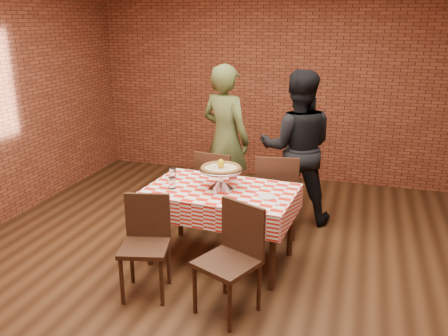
{
  "coord_description": "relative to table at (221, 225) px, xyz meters",
  "views": [
    {
      "loc": [
        1.23,
        -3.68,
        2.32
      ],
      "look_at": [
        -0.03,
        0.41,
        0.93
      ],
      "focal_mm": 37.09,
      "sensor_mm": 36.0,
      "label": 1
    }
  ],
  "objects": [
    {
      "name": "water_glass_left",
      "position": [
        -0.45,
        -0.13,
        0.44
      ],
      "size": [
        0.08,
        0.08,
        0.11
      ],
      "primitive_type": "cylinder",
      "rotation": [
        0.0,
        0.0,
        -0.07
      ],
      "color": "white",
      "rests_on": "tablecloth"
    },
    {
      "name": "table",
      "position": [
        0.0,
        0.0,
        0.0
      ],
      "size": [
        1.45,
        0.93,
        0.75
      ],
      "primitive_type": "cube",
      "rotation": [
        0.0,
        0.0,
        -0.07
      ],
      "color": "#412719",
      "rests_on": "ground"
    },
    {
      "name": "condiment_caddy",
      "position": [
        0.04,
        0.29,
        0.45
      ],
      "size": [
        0.1,
        0.09,
        0.13
      ],
      "primitive_type": "cube",
      "rotation": [
        0.0,
        0.0,
        0.17
      ],
      "color": "silver",
      "rests_on": "tablecloth"
    },
    {
      "name": "sweetener_packet_b",
      "position": [
        0.64,
        -0.15,
        0.39
      ],
      "size": [
        0.06,
        0.06,
        0.0
      ],
      "primitive_type": "cube",
      "rotation": [
        0.0,
        0.0,
        -0.66
      ],
      "color": "white",
      "rests_on": "tablecloth"
    },
    {
      "name": "lemon",
      "position": [
        -0.01,
        0.03,
        0.63
      ],
      "size": [
        0.08,
        0.08,
        0.09
      ],
      "primitive_type": "ellipsoid",
      "rotation": [
        0.0,
        0.0,
        0.15
      ],
      "color": "yellow",
      "rests_on": "pizza"
    },
    {
      "name": "chair_near_right",
      "position": [
        0.31,
        -0.81,
        0.08
      ],
      "size": [
        0.57,
        0.57,
        0.91
      ],
      "primitive_type": null,
      "rotation": [
        0.0,
        0.0,
        -0.42
      ],
      "color": "#412719",
      "rests_on": "ground"
    },
    {
      "name": "sweetener_packet_a",
      "position": [
        0.59,
        -0.22,
        0.39
      ],
      "size": [
        0.06,
        0.05,
        0.0
      ],
      "primitive_type": "cube",
      "rotation": [
        0.0,
        0.0,
        0.3
      ],
      "color": "white",
      "rests_on": "tablecloth"
    },
    {
      "name": "chair_far_left",
      "position": [
        -0.28,
        0.81,
        0.08
      ],
      "size": [
        0.47,
        0.47,
        0.92
      ],
      "primitive_type": null,
      "rotation": [
        0.0,
        0.0,
        3.05
      ],
      "color": "#412719",
      "rests_on": "ground"
    },
    {
      "name": "side_plate",
      "position": [
        0.47,
        -0.08,
        0.39
      ],
      "size": [
        0.17,
        0.17,
        0.01
      ],
      "primitive_type": "cylinder",
      "rotation": [
        0.0,
        0.0,
        -0.07
      ],
      "color": "white",
      "rests_on": "tablecloth"
    },
    {
      "name": "back_wall",
      "position": [
        0.02,
        2.72,
        1.08
      ],
      "size": [
        5.5,
        0.0,
        5.5
      ],
      "primitive_type": "plane",
      "rotation": [
        1.57,
        0.0,
        0.0
      ],
      "color": "maroon",
      "rests_on": "ground"
    },
    {
      "name": "pizza_stand",
      "position": [
        -0.01,
        0.03,
        0.48
      ],
      "size": [
        0.48,
        0.48,
        0.19
      ],
      "primitive_type": null,
      "rotation": [
        0.0,
        0.0,
        0.15
      ],
      "color": "silver",
      "rests_on": "tablecloth"
    },
    {
      "name": "tablecloth",
      "position": [
        0.0,
        0.0,
        0.26
      ],
      "size": [
        1.49,
        0.97,
        0.24
      ],
      "primitive_type": null,
      "rotation": [
        0.0,
        0.0,
        -0.07
      ],
      "color": "red",
      "rests_on": "table"
    },
    {
      "name": "ground",
      "position": [
        0.02,
        -0.28,
        -0.38
      ],
      "size": [
        6.0,
        6.0,
        0.0
      ],
      "primitive_type": "plane",
      "color": "black",
      "rests_on": "ground"
    },
    {
      "name": "diner_olive",
      "position": [
        -0.34,
        1.28,
        0.53
      ],
      "size": [
        0.77,
        0.64,
        1.82
      ],
      "primitive_type": "imported",
      "rotation": [
        0.0,
        0.0,
        2.78
      ],
      "color": "#4A5329",
      "rests_on": "ground"
    },
    {
      "name": "pizza",
      "position": [
        -0.01,
        0.03,
        0.58
      ],
      "size": [
        0.44,
        0.44,
        0.03
      ],
      "primitive_type": "cylinder",
      "rotation": [
        0.0,
        0.0,
        0.15
      ],
      "color": "beige",
      "rests_on": "pizza_stand"
    },
    {
      "name": "water_glass_right",
      "position": [
        -0.56,
        0.14,
        0.44
      ],
      "size": [
        0.08,
        0.08,
        0.11
      ],
      "primitive_type": "cylinder",
      "rotation": [
        0.0,
        0.0,
        -0.07
      ],
      "color": "white",
      "rests_on": "tablecloth"
    },
    {
      "name": "diner_black",
      "position": [
        0.54,
        1.2,
        0.52
      ],
      "size": [
        0.98,
        0.82,
        1.79
      ],
      "primitive_type": "imported",
      "rotation": [
        0.0,
        0.0,
        3.32
      ],
      "color": "black",
      "rests_on": "ground"
    },
    {
      "name": "chair_far_right",
      "position": [
        0.39,
        0.79,
        0.1
      ],
      "size": [
        0.54,
        0.54,
        0.94
      ],
      "primitive_type": null,
      "rotation": [
        0.0,
        0.0,
        3.33
      ],
      "color": "#412719",
      "rests_on": "ground"
    },
    {
      "name": "chair_near_left",
      "position": [
        -0.44,
        -0.77,
        0.06
      ],
      "size": [
        0.48,
        0.48,
        0.88
      ],
      "primitive_type": null,
      "rotation": [
        0.0,
        0.0,
        0.24
      ],
      "color": "#412719",
      "rests_on": "ground"
    }
  ]
}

